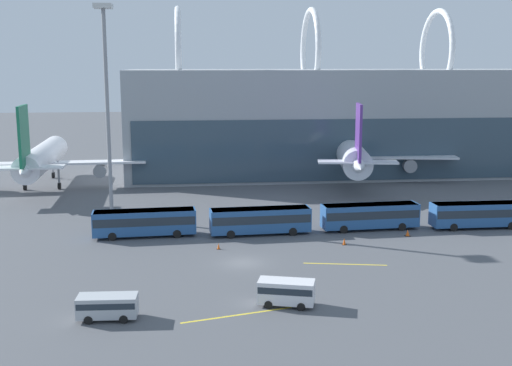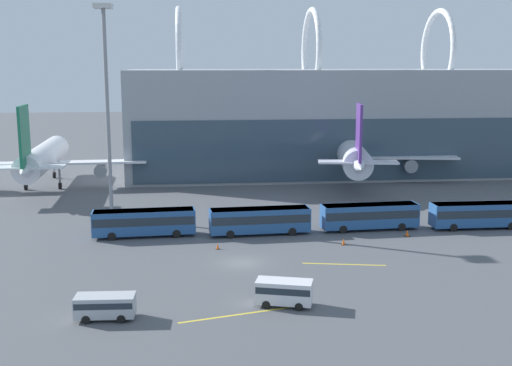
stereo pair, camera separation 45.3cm
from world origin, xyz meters
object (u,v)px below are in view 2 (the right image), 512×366
object	(u,v)px
airliner_at_gate_far	(349,152)
floodlight_mast	(106,83)
shuttle_bus_0	(144,221)
service_van_crossing	(105,305)
shuttle_bus_3	(479,213)
traffic_cone_2	(407,233)
service_van_foreground	(284,291)
traffic_cone_0	(344,242)
shuttle_bus_2	(370,215)
shuttle_bus_1	(260,219)
traffic_cone_1	(218,246)
airliner_at_gate_near	(42,158)

from	to	relation	value
airliner_at_gate_far	floodlight_mast	size ratio (longest dim) A/B	1.47
shuttle_bus_0	service_van_crossing	distance (m)	25.60
shuttle_bus_0	service_van_crossing	world-z (taller)	shuttle_bus_0
shuttle_bus_3	traffic_cone_2	world-z (taller)	shuttle_bus_3
service_van_foreground	traffic_cone_0	size ratio (longest dim) A/B	6.41
shuttle_bus_2	shuttle_bus_0	bearing A→B (deg)	177.37
shuttle_bus_2	service_van_crossing	world-z (taller)	shuttle_bus_2
shuttle_bus_2	shuttle_bus_3	distance (m)	14.03
airliner_at_gate_far	service_van_foreground	bearing A→B (deg)	169.96
airliner_at_gate_far	floodlight_mast	bearing A→B (deg)	130.53
shuttle_bus_3	traffic_cone_2	size ratio (longest dim) A/B	16.28
shuttle_bus_1	shuttle_bus_2	world-z (taller)	same
service_van_crossing	airliner_at_gate_far	bearing A→B (deg)	-117.94
floodlight_mast	traffic_cone_0	size ratio (longest dim) A/B	34.68
floodlight_mast	service_van_foreground	bearing A→B (deg)	-61.67
traffic_cone_1	airliner_at_gate_near	bearing A→B (deg)	125.33
shuttle_bus_0	traffic_cone_1	world-z (taller)	shuttle_bus_0
shuttle_bus_2	traffic_cone_1	world-z (taller)	shuttle_bus_2
shuttle_bus_1	traffic_cone_0	world-z (taller)	shuttle_bus_1
service_van_crossing	traffic_cone_0	size ratio (longest dim) A/B	6.07
service_van_crossing	traffic_cone_2	bearing A→B (deg)	-143.37
floodlight_mast	traffic_cone_1	xyz separation A→B (m)	(13.63, -16.61, -17.75)
shuttle_bus_3	shuttle_bus_0	bearing A→B (deg)	179.59
shuttle_bus_1	floodlight_mast	distance (m)	27.21
service_van_foreground	floodlight_mast	size ratio (longest dim) A/B	0.18
airliner_at_gate_near	floodlight_mast	distance (m)	28.91
shuttle_bus_3	traffic_cone_0	size ratio (longest dim) A/B	15.11
shuttle_bus_0	shuttle_bus_3	bearing A→B (deg)	-3.75
service_van_crossing	traffic_cone_1	distance (m)	21.68
shuttle_bus_2	service_van_crossing	xyz separation A→B (m)	(-29.52, -25.86, -0.71)
shuttle_bus_3	traffic_cone_1	bearing A→B (deg)	-169.77
shuttle_bus_1	shuttle_bus_3	bearing A→B (deg)	-3.07
shuttle_bus_1	airliner_at_gate_far	bearing A→B (deg)	56.85
service_van_crossing	shuttle_bus_2	bearing A→B (deg)	-136.00
shuttle_bus_0	traffic_cone_2	size ratio (longest dim) A/B	16.44
airliner_at_gate_far	shuttle_bus_2	size ratio (longest dim) A/B	3.34
airliner_at_gate_far	service_van_crossing	xyz separation A→B (m)	(-35.29, -59.38, -4.10)
service_van_crossing	traffic_cone_2	world-z (taller)	service_van_crossing
traffic_cone_0	traffic_cone_2	world-z (taller)	traffic_cone_0
service_van_foreground	traffic_cone_1	size ratio (longest dim) A/B	7.47
service_van_foreground	floodlight_mast	bearing A→B (deg)	134.44
shuttle_bus_0	service_van_crossing	bearing A→B (deg)	-96.52
airliner_at_gate_near	traffic_cone_0	size ratio (longest dim) A/B	42.25
airliner_at_gate_far	floodlight_mast	distance (m)	47.20
shuttle_bus_0	traffic_cone_0	world-z (taller)	shuttle_bus_0
shuttle_bus_1	floodlight_mast	xyz separation A→B (m)	(-19.06, 10.75, 16.18)
shuttle_bus_2	traffic_cone_0	xyz separation A→B (m)	(-4.89, -6.49, -1.52)
service_van_crossing	traffic_cone_1	world-z (taller)	service_van_crossing
service_van_foreground	service_van_crossing	bearing A→B (deg)	-158.60
traffic_cone_1	floodlight_mast	bearing A→B (deg)	129.36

